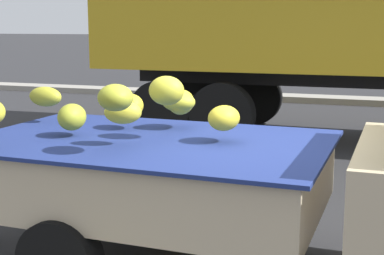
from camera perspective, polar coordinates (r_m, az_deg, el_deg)
The scene contains 1 object.
curb_strip at distance 15.16m, azimuth 15.87°, elevation 2.63°, with size 80.00×0.80×0.16m, color gray.
Camera 1 is at (0.79, -4.37, 2.00)m, focal length 52.85 mm.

